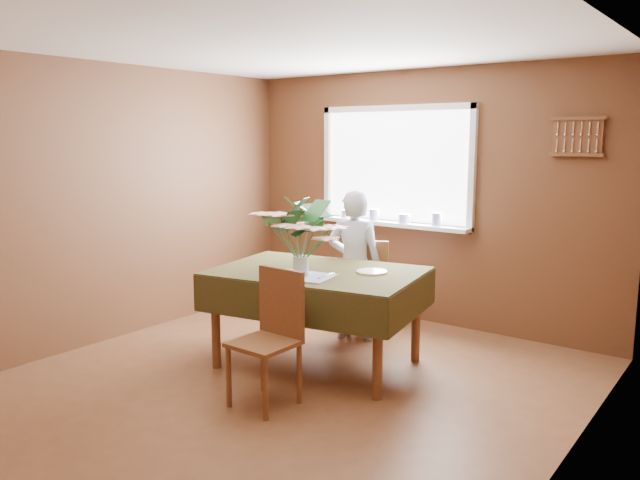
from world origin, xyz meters
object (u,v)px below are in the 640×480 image
Objects in this scene: seated_woman at (354,265)px; chair_far at (368,283)px; dining_table at (317,282)px; chair_near at (272,331)px; flower_bouquet at (301,232)px.

chair_far is at bearing -124.83° from seated_woman.
dining_table is 0.81m from chair_near.
seated_woman is at bearing 50.16° from chair_far.
seated_woman is at bearing 103.19° from chair_near.
chair_near is at bearing -73.66° from flower_bouquet.
flower_bouquet is (0.03, -0.25, 0.44)m from dining_table.
seated_woman is at bearing 90.00° from dining_table.
flower_bouquet reaches higher than chair_far.
chair_far is 1.32m from flower_bouquet.
flower_bouquet reaches higher than chair_near.
seated_woman reaches higher than chair_far.
flower_bouquet is at bearing -93.86° from dining_table.
flower_bouquet is at bearing 78.20° from seated_woman.
flower_bouquet reaches higher than dining_table.
chair_near is 0.83m from flower_bouquet.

